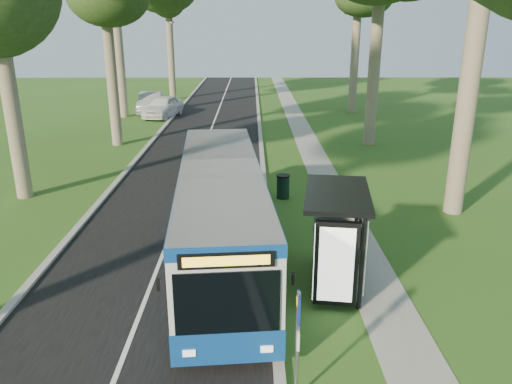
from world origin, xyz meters
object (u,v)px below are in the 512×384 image
(bus_shelter, at_px, (344,226))
(car_white, at_px, (163,107))
(bus, at_px, (221,213))
(bus_stop_sign, at_px, (298,334))
(car_silver, at_px, (151,103))
(litter_bin, at_px, (283,186))

(bus_shelter, xyz_separation_m, car_white, (-9.72, 28.10, -1.12))
(bus, distance_m, bus_stop_sign, 6.60)
(car_silver, bearing_deg, car_white, -61.01)
(bus_shelter, relative_size, car_white, 0.69)
(bus_stop_sign, relative_size, car_silver, 0.46)
(bus, xyz_separation_m, car_silver, (-7.64, 28.20, -0.73))
(litter_bin, distance_m, car_white, 21.90)
(bus_shelter, height_order, car_silver, bus_shelter)
(bus_stop_sign, xyz_separation_m, car_silver, (-9.48, 34.55, -0.66))
(bus_shelter, xyz_separation_m, litter_bin, (-1.16, 7.94, -1.44))
(bus, relative_size, bus_stop_sign, 4.85)
(bus, bearing_deg, car_silver, 100.57)
(bus_stop_sign, bearing_deg, litter_bin, 88.08)
(bus, height_order, bus_shelter, bus)
(bus_shelter, bearing_deg, bus_stop_sign, -102.61)
(bus_shelter, distance_m, litter_bin, 8.15)
(bus_shelter, bearing_deg, car_white, 117.21)
(car_white, distance_m, car_silver, 2.54)
(bus_shelter, bearing_deg, litter_bin, 106.47)
(litter_bin, relative_size, car_white, 0.21)
(bus, height_order, car_white, bus)
(bus_shelter, bearing_deg, car_silver, 118.31)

